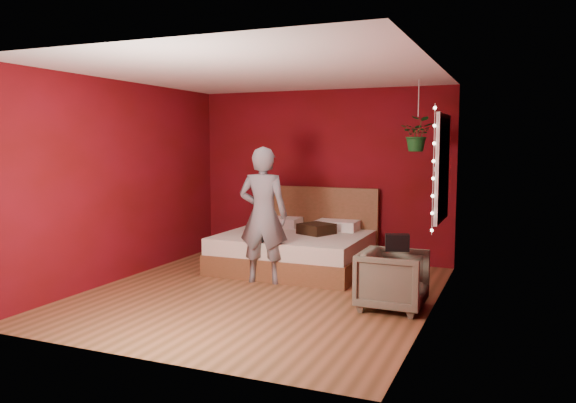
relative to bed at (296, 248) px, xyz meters
name	(u,v)px	position (x,y,z in m)	size (l,w,h in m)	color
floor	(260,293)	(0.11, -1.43, -0.29)	(4.50, 4.50, 0.00)	brown
room_walls	(260,153)	(0.11, -1.43, 1.39)	(4.04, 4.54, 2.62)	maroon
window	(442,168)	(2.08, -0.53, 1.21)	(0.05, 0.97, 1.27)	white
fairy_lights	(433,170)	(2.05, -1.06, 1.21)	(0.04, 0.04, 1.45)	silver
bed	(296,248)	(0.00, 0.00, 0.00)	(2.03, 1.73, 1.12)	brown
person	(263,215)	(-0.08, -0.93, 0.58)	(0.64, 0.42, 1.75)	slate
armchair	(393,280)	(1.71, -1.46, 0.03)	(0.69, 0.71, 0.64)	#63644F
handbag	(397,242)	(1.75, -1.45, 0.44)	(0.25, 0.13, 0.18)	black
throw_pillow	(316,229)	(0.29, 0.04, 0.29)	(0.41, 0.41, 0.15)	black
hanging_plant	(418,134)	(1.70, -0.04, 1.61)	(0.43, 0.38, 0.92)	silver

